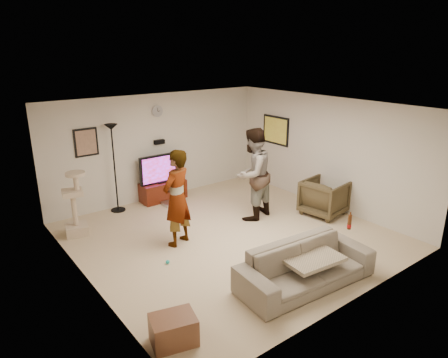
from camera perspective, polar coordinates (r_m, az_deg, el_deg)
floor at (r=7.95m, az=0.80°, el=-8.06°), size 5.50×5.50×0.02m
ceiling at (r=7.20m, az=0.89°, el=10.23°), size 5.50×5.50×0.02m
wall_back at (r=9.71m, az=-9.27°, el=4.51°), size 5.50×0.04×2.50m
wall_front at (r=5.72m, az=18.23°, el=-6.02°), size 5.50×0.04×2.50m
wall_left at (r=6.26m, az=-19.40°, el=-4.02°), size 0.04×5.50×2.50m
wall_right at (r=9.37m, az=14.21°, el=3.69°), size 0.04×5.50×2.50m
wall_clock at (r=9.52m, az=-9.44°, el=9.46°), size 0.26×0.04×0.26m
wall_speaker at (r=9.63m, az=-9.14°, el=5.20°), size 0.25×0.10×0.10m
picture_back at (r=8.97m, az=-18.93°, el=4.92°), size 0.42×0.03×0.52m
picture_right at (r=10.34m, az=7.32°, el=6.85°), size 0.03×0.78×0.62m
tv_stand at (r=9.77m, az=-8.61°, el=-1.65°), size 1.09×0.45×0.45m
console_box at (r=9.50m, az=-7.45°, el=-3.39°), size 0.40×0.30×0.07m
tv at (r=9.59m, az=-8.76°, el=1.51°), size 1.13×0.08×0.67m
tv_screen at (r=9.55m, az=-8.63°, el=1.45°), size 1.04×0.01×0.59m
floor_lamp at (r=9.10m, az=-15.22°, el=1.40°), size 0.32×0.32×1.96m
cat_tree at (r=8.26m, az=-20.50°, el=-3.32°), size 0.49×0.49×1.28m
person_left at (r=7.34m, az=-6.68°, el=-2.70°), size 0.77×0.64×1.81m
person_right at (r=8.43m, az=4.08°, el=0.67°), size 1.10×0.94×1.95m
sofa at (r=6.43m, az=11.51°, el=-11.91°), size 2.28×1.04×0.65m
throw_blanket at (r=6.43m, az=12.10°, el=-10.77°), size 0.96×0.78×0.06m
beer_bottle at (r=6.96m, az=17.34°, el=-5.83°), size 0.06×0.06×0.25m
armchair at (r=9.04m, az=13.98°, el=-2.54°), size 0.97×0.95×0.78m
side_table at (r=5.35m, az=-7.17°, el=-20.42°), size 0.64×0.54×0.37m
toy_ball at (r=7.04m, az=-7.98°, el=-11.55°), size 0.07×0.07×0.07m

